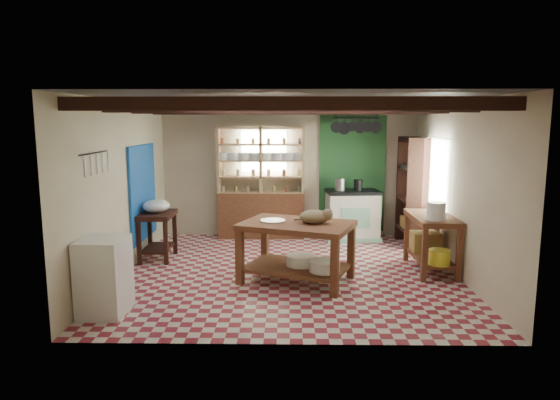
{
  "coord_description": "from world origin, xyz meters",
  "views": [
    {
      "loc": [
        -0.03,
        -7.38,
        2.31
      ],
      "look_at": [
        -0.15,
        0.3,
        1.07
      ],
      "focal_mm": 32.0,
      "sensor_mm": 36.0,
      "label": 1
    }
  ],
  "objects_px": {
    "prep_table": "(158,236)",
    "white_cabinet": "(104,276)",
    "cat": "(315,217)",
    "right_counter": "(431,243)",
    "stove": "(352,215)",
    "work_table": "(297,252)"
  },
  "relations": [
    {
      "from": "work_table",
      "to": "prep_table",
      "type": "bearing_deg",
      "value": 175.0
    },
    {
      "from": "stove",
      "to": "cat",
      "type": "relative_size",
      "value": 2.33
    },
    {
      "from": "prep_table",
      "to": "white_cabinet",
      "type": "bearing_deg",
      "value": -91.14
    },
    {
      "from": "stove",
      "to": "cat",
      "type": "height_order",
      "value": "cat"
    },
    {
      "from": "stove",
      "to": "prep_table",
      "type": "relative_size",
      "value": 1.25
    },
    {
      "from": "prep_table",
      "to": "white_cabinet",
      "type": "distance_m",
      "value": 2.39
    },
    {
      "from": "stove",
      "to": "prep_table",
      "type": "height_order",
      "value": "stove"
    },
    {
      "from": "prep_table",
      "to": "stove",
      "type": "bearing_deg",
      "value": 22.16
    },
    {
      "from": "stove",
      "to": "work_table",
      "type": "bearing_deg",
      "value": -117.85
    },
    {
      "from": "stove",
      "to": "prep_table",
      "type": "distance_m",
      "value": 3.72
    },
    {
      "from": "white_cabinet",
      "to": "cat",
      "type": "xyz_separation_m",
      "value": [
        2.58,
        1.21,
        0.5
      ]
    },
    {
      "from": "prep_table",
      "to": "right_counter",
      "type": "distance_m",
      "value": 4.42
    },
    {
      "from": "prep_table",
      "to": "cat",
      "type": "height_order",
      "value": "cat"
    },
    {
      "from": "work_table",
      "to": "white_cabinet",
      "type": "distance_m",
      "value": 2.64
    },
    {
      "from": "work_table",
      "to": "cat",
      "type": "bearing_deg",
      "value": 11.31
    },
    {
      "from": "work_table",
      "to": "right_counter",
      "type": "xyz_separation_m",
      "value": [
        2.08,
        0.54,
        0.0
      ]
    },
    {
      "from": "white_cabinet",
      "to": "right_counter",
      "type": "distance_m",
      "value": 4.75
    },
    {
      "from": "work_table",
      "to": "stove",
      "type": "relative_size",
      "value": 1.54
    },
    {
      "from": "cat",
      "to": "right_counter",
      "type": "bearing_deg",
      "value": 28.86
    },
    {
      "from": "white_cabinet",
      "to": "cat",
      "type": "height_order",
      "value": "cat"
    },
    {
      "from": "white_cabinet",
      "to": "right_counter",
      "type": "height_order",
      "value": "white_cabinet"
    },
    {
      "from": "stove",
      "to": "right_counter",
      "type": "xyz_separation_m",
      "value": [
        0.95,
        -2.04,
        -0.05
      ]
    }
  ]
}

